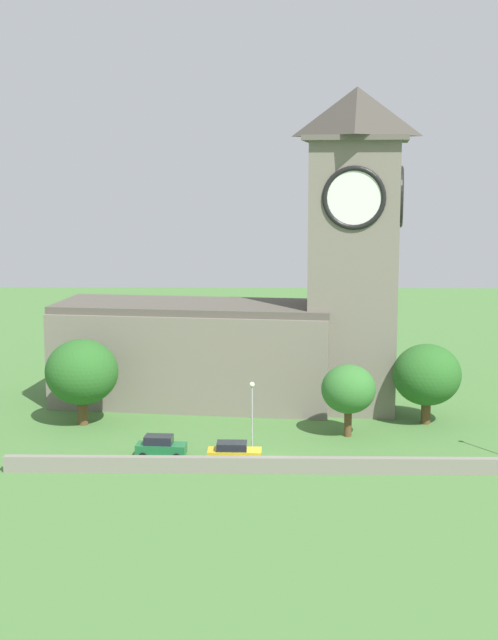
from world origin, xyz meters
The scene contains 9 objects.
ground_plane centered at (0.00, 15.00, 0.00)m, with size 200.00×200.00×0.00m, color #477538.
church centered at (-0.44, 19.49, 9.81)m, with size 35.94×14.79×31.39m.
quay_barrier centered at (0.00, -2.35, 0.64)m, with size 41.35×0.70×1.28m, color gray.
car_green centered at (-8.73, 1.31, 0.96)m, with size 4.19×2.23×1.90m.
car_yellow centered at (-2.64, 0.19, 0.87)m, with size 4.38×2.16×1.71m.
streetlamp_west_mid centered at (-1.20, 2.22, 4.25)m, with size 0.44×0.44×6.26m.
tree_riverside_east centered at (7.28, 7.99, 4.30)m, with size 4.84×4.84×6.51m.
tree_by_tower centered at (14.96, 12.35, 4.67)m, with size 6.37×6.37×7.56m.
tree_churchyard centered at (-17.13, 11.44, 5.00)m, with size 6.76×6.76×8.08m.
Camera 1 is at (-0.15, -72.23, 23.37)m, focal length 52.02 mm.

